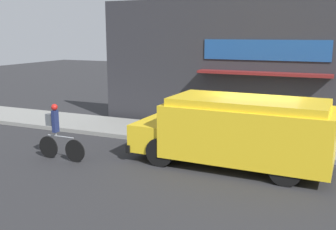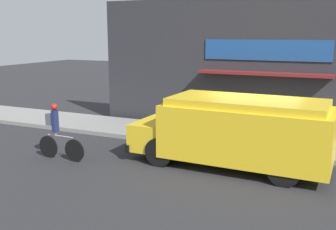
{
  "view_description": "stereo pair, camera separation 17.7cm",
  "coord_description": "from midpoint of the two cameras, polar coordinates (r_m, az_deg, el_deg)",
  "views": [
    {
      "loc": [
        2.27,
        -12.06,
        3.8
      ],
      "look_at": [
        -2.92,
        -0.2,
        1.1
      ],
      "focal_mm": 42.0,
      "sensor_mm": 36.0,
      "label": 1
    },
    {
      "loc": [
        2.43,
        -11.99,
        3.8
      ],
      "look_at": [
        -2.92,
        -0.2,
        1.1
      ],
      "focal_mm": 42.0,
      "sensor_mm": 36.0,
      "label": 2
    }
  ],
  "objects": [
    {
      "name": "school_bus",
      "position": [
        11.41,
        9.59,
        -2.21
      ],
      "size": [
        5.77,
        2.71,
        2.02
      ],
      "rotation": [
        0.0,
        0.0,
        -0.03
      ],
      "color": "yellow",
      "rests_on": "ground_plane"
    },
    {
      "name": "ground_plane",
      "position": [
        12.83,
        12.04,
        -5.72
      ],
      "size": [
        70.0,
        70.0,
        0.0
      ],
      "primitive_type": "plane",
      "color": "#2B2B2D"
    },
    {
      "name": "sidewalk",
      "position": [
        14.02,
        13.13,
        -3.93
      ],
      "size": [
        28.0,
        2.57,
        0.16
      ],
      "color": "gray",
      "rests_on": "ground_plane"
    },
    {
      "name": "storefront",
      "position": [
        15.18,
        14.69,
        6.78
      ],
      "size": [
        14.39,
        0.76,
        5.14
      ],
      "color": "#2D2D33",
      "rests_on": "ground_plane"
    },
    {
      "name": "cyclist",
      "position": [
        12.4,
        -16.14,
        -2.65
      ],
      "size": [
        1.69,
        0.2,
        1.73
      ],
      "rotation": [
        0.0,
        0.0,
        -0.01
      ],
      "color": "black",
      "rests_on": "ground_plane"
    },
    {
      "name": "trash_bin",
      "position": [
        13.84,
        11.58,
        -1.97
      ],
      "size": [
        0.58,
        0.58,
        0.82
      ],
      "color": "slate",
      "rests_on": "sidewalk"
    }
  ]
}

